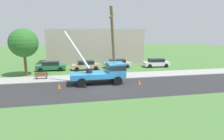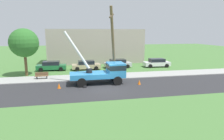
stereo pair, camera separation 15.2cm
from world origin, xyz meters
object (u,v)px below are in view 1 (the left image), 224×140
object	(u,v)px
parked_sedan_white	(156,63)
leaning_utility_pole	(113,44)
roadside_tree_near	(24,43)
traffic_cone_behind	(59,86)
parked_sedan_green	(51,66)
traffic_cone_ahead	(139,82)
utility_truck	(105,71)
parked_sedan_tan	(86,65)
park_bench	(41,76)
parked_sedan_silver	(117,63)

from	to	relation	value
parked_sedan_white	leaning_utility_pole	bearing A→B (deg)	-139.12
leaning_utility_pole	roadside_tree_near	world-z (taller)	leaning_utility_pole
leaning_utility_pole	traffic_cone_behind	bearing A→B (deg)	-160.65
parked_sedan_green	roadside_tree_near	size ratio (longest dim) A/B	0.70
traffic_cone_ahead	utility_truck	bearing A→B (deg)	159.68
traffic_cone_ahead	roadside_tree_near	bearing A→B (deg)	151.46
traffic_cone_behind	parked_sedan_green	world-z (taller)	parked_sedan_green
traffic_cone_ahead	traffic_cone_behind	size ratio (longest dim) A/B	1.00
parked_sedan_tan	park_bench	xyz separation A→B (m)	(-5.93, -5.50, -0.25)
traffic_cone_ahead	parked_sedan_green	world-z (taller)	parked_sedan_green
traffic_cone_behind	utility_truck	bearing A→B (deg)	13.70
traffic_cone_ahead	parked_sedan_silver	size ratio (longest dim) A/B	0.13
traffic_cone_ahead	parked_sedan_green	size ratio (longest dim) A/B	0.13
parked_sedan_silver	leaning_utility_pole	bearing A→B (deg)	-106.67
leaning_utility_pole	parked_sedan_green	xyz separation A→B (m)	(-8.04, 8.25, -3.78)
parked_sedan_green	park_bench	world-z (taller)	parked_sedan_green
utility_truck	parked_sedan_green	world-z (taller)	utility_truck
parked_sedan_green	traffic_cone_ahead	bearing A→B (deg)	-45.02
traffic_cone_behind	leaning_utility_pole	bearing A→B (deg)	19.35
parked_sedan_green	parked_sedan_white	distance (m)	17.32
utility_truck	parked_sedan_silver	size ratio (longest dim) A/B	1.52
leaning_utility_pole	parked_sedan_white	bearing A→B (deg)	40.88
traffic_cone_ahead	park_bench	size ratio (longest dim) A/B	0.35
leaning_utility_pole	parked_sedan_green	distance (m)	12.13
parked_sedan_silver	parked_sedan_white	size ratio (longest dim) A/B	1.00
parked_sedan_green	park_bench	size ratio (longest dim) A/B	2.78
traffic_cone_ahead	park_bench	xyz separation A→B (m)	(-11.21, 4.72, 0.18)
leaning_utility_pole	parked_sedan_tan	xyz separation A→B (m)	(-2.73, 7.87, -3.78)
roadside_tree_near	parked_sedan_tan	bearing A→B (deg)	18.97
traffic_cone_behind	park_bench	size ratio (longest dim) A/B	0.35
leaning_utility_pole	park_bench	size ratio (longest dim) A/B	5.47
utility_truck	parked_sedan_tan	world-z (taller)	utility_truck
parked_sedan_tan	park_bench	bearing A→B (deg)	-137.13
parked_sedan_tan	park_bench	world-z (taller)	parked_sedan_tan
parked_sedan_green	traffic_cone_behind	bearing A→B (deg)	-80.40
traffic_cone_behind	parked_sedan_silver	bearing A→B (deg)	50.64
parked_sedan_white	parked_sedan_tan	bearing A→B (deg)	-179.25
utility_truck	parked_sedan_white	distance (m)	13.82
utility_truck	parked_sedan_tan	size ratio (longest dim) A/B	1.52
utility_truck	parked_sedan_silver	world-z (taller)	utility_truck
parked_sedan_silver	roadside_tree_near	size ratio (longest dim) A/B	0.70
parked_sedan_green	parked_sedan_tan	xyz separation A→B (m)	(5.31, -0.38, 0.00)
parked_sedan_green	parked_sedan_silver	bearing A→B (deg)	1.76
utility_truck	roadside_tree_near	bearing A→B (deg)	148.62
parked_sedan_green	park_bench	distance (m)	5.92
leaning_utility_pole	parked_sedan_tan	world-z (taller)	leaning_utility_pole
traffic_cone_ahead	parked_sedan_tan	size ratio (longest dim) A/B	0.13
utility_truck	leaning_utility_pole	distance (m)	3.44
park_bench	roadside_tree_near	size ratio (longest dim) A/B	0.25
utility_truck	parked_sedan_white	xyz separation A→B (m)	(10.46, 8.99, -0.70)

